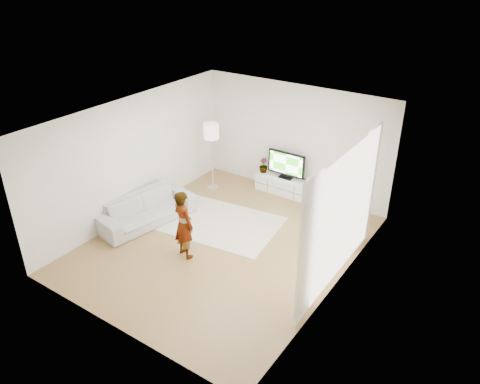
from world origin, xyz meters
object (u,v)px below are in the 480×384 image
Objects in this scene: player at (184,224)px; sofa at (146,209)px; media_console at (285,186)px; television at (286,164)px; floor_lamp at (211,134)px; rug at (221,223)px.

sofa is (-1.59, 0.52, -0.41)m from player.
media_console is at bearing -79.06° from player.
television is 0.57× the size of floor_lamp.
television reaches higher than media_console.
player is at bearing -84.74° from rug.
media_console is at bearing 77.62° from rug.
floor_lamp is (-1.73, -0.79, 0.68)m from television.
player is 1.72m from sofa.
media_console reaches higher than rug.
player is at bearing -63.37° from floor_lamp.
player is (0.13, -1.41, 0.73)m from rug.
television is at bearing -79.01° from player.
television reaches higher than sofa.
floor_lamp reaches higher than sofa.
floor_lamp is at bearing -156.25° from media_console.
media_console is 1.05× the size of player.
floor_lamp is at bearing 132.78° from rug.
player is at bearing -97.44° from sofa.
sofa is at bearing -122.35° from television.
rug is at bearing -102.22° from television.
floor_lamp is at bearing -155.49° from television.
sofa is 1.28× the size of floor_lamp.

